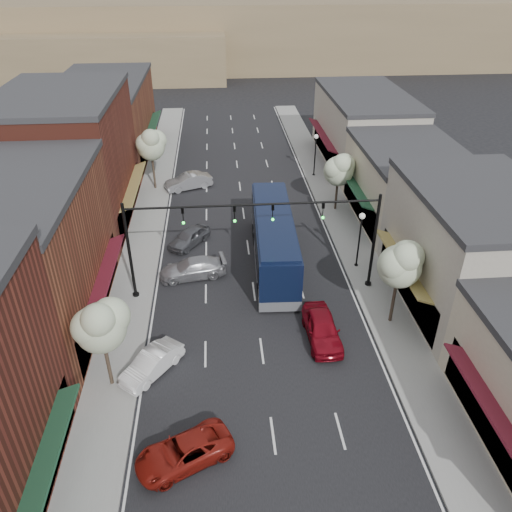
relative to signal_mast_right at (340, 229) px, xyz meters
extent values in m
plane|color=black|center=(-5.62, -8.00, -4.62)|extent=(160.00, 160.00, 0.00)
cube|color=gray|center=(-14.02, 10.50, -4.55)|extent=(2.80, 73.00, 0.15)
cube|color=gray|center=(2.78, 10.50, -4.55)|extent=(2.80, 73.00, 0.15)
cube|color=gray|center=(-12.62, 10.50, -4.55)|extent=(0.25, 73.00, 0.17)
cube|color=gray|center=(1.38, 10.50, -4.55)|extent=(0.25, 73.00, 0.17)
cube|color=black|center=(-15.72, -16.00, -3.02)|extent=(0.60, 11.90, 2.60)
cube|color=#1D492F|center=(-14.92, -16.00, -1.52)|extent=(1.07, 9.80, 0.49)
cube|color=brown|center=(-19.92, -2.00, -0.12)|extent=(9.00, 14.00, 9.00)
cube|color=black|center=(-15.72, -2.00, -3.02)|extent=(0.60, 11.90, 2.60)
cube|color=maroon|center=(-14.92, -2.00, -1.52)|extent=(1.07, 9.80, 0.49)
cube|color=maroon|center=(-19.92, 12.00, 0.63)|extent=(9.00, 14.00, 10.50)
cube|color=#2D2D30|center=(-19.92, 12.00, 6.08)|extent=(9.20, 14.10, 0.40)
cube|color=black|center=(-15.72, 12.00, -3.02)|extent=(0.60, 11.90, 2.60)
cube|color=#A08D49|center=(-14.92, 12.00, -1.52)|extent=(1.07, 9.80, 0.49)
cube|color=brown|center=(-19.92, 28.00, -0.62)|extent=(9.00, 18.00, 8.00)
cube|color=#2D2D30|center=(-19.92, 28.00, 3.58)|extent=(9.20, 18.10, 0.40)
cube|color=black|center=(-15.72, 28.00, -3.02)|extent=(0.60, 15.30, 2.60)
cube|color=#1D492F|center=(-14.92, 28.00, -1.52)|extent=(1.07, 12.60, 0.49)
cube|color=black|center=(4.48, -14.00, -3.02)|extent=(0.60, 10.20, 2.60)
cube|color=maroon|center=(3.68, -14.00, -1.52)|extent=(1.07, 8.40, 0.49)
cube|color=#AEA795|center=(8.18, -2.00, -0.87)|extent=(8.00, 12.00, 7.50)
cube|color=#2D2D30|center=(8.18, -2.00, 3.08)|extent=(8.20, 12.10, 0.40)
cube|color=black|center=(4.48, -2.00, -3.02)|extent=(0.60, 10.20, 2.60)
cube|color=#A08D49|center=(3.68, -2.00, -1.52)|extent=(1.07, 8.40, 0.49)
cube|color=beige|center=(8.18, 10.00, -1.62)|extent=(8.00, 12.00, 6.00)
cube|color=#2D2D30|center=(8.18, 10.00, 1.58)|extent=(8.20, 12.10, 0.40)
cube|color=black|center=(4.48, 10.00, -3.02)|extent=(0.60, 10.20, 2.60)
cube|color=#1D492F|center=(3.68, 10.00, -1.52)|extent=(1.07, 8.40, 0.49)
cube|color=#AEA795|center=(8.18, 24.00, -1.12)|extent=(8.00, 16.00, 7.00)
cube|color=#2D2D30|center=(8.18, 24.00, 2.58)|extent=(8.20, 16.10, 0.40)
cube|color=black|center=(4.48, 24.00, -3.02)|extent=(0.60, 13.60, 2.60)
cube|color=maroon|center=(3.68, 24.00, -1.52)|extent=(1.07, 11.20, 0.49)
cube|color=#7A6647|center=(-5.62, 82.00, 1.38)|extent=(120.00, 30.00, 12.00)
cube|color=#7A6647|center=(-30.62, 70.00, -0.62)|extent=(50.00, 20.00, 8.00)
cylinder|color=black|center=(2.38, 0.00, -4.47)|extent=(0.44, 0.44, 0.30)
cylinder|color=black|center=(2.38, 0.00, -1.12)|extent=(0.20, 0.20, 7.00)
cylinder|color=black|center=(-1.62, 0.00, 1.98)|extent=(8.00, 0.14, 0.14)
imported|color=black|center=(-1.22, 0.00, 1.38)|extent=(0.18, 0.46, 1.10)
sphere|color=#19E533|center=(-1.22, -0.12, 0.96)|extent=(0.18, 0.18, 0.18)
imported|color=black|center=(-4.42, 0.00, 1.38)|extent=(0.18, 0.46, 1.10)
sphere|color=#19E533|center=(-4.42, -0.12, 0.96)|extent=(0.18, 0.18, 0.18)
cylinder|color=black|center=(-13.62, 0.00, -4.47)|extent=(0.44, 0.44, 0.30)
cylinder|color=black|center=(-13.62, 0.00, -1.12)|extent=(0.20, 0.20, 7.00)
cylinder|color=black|center=(-9.62, 0.00, 1.98)|extent=(8.00, 0.14, 0.14)
imported|color=black|center=(-10.02, 0.00, 1.38)|extent=(0.18, 0.46, 1.10)
sphere|color=#19E533|center=(-10.02, -0.12, 0.96)|extent=(0.18, 0.18, 0.18)
imported|color=black|center=(-6.82, 0.00, 1.38)|extent=(0.18, 0.46, 1.10)
sphere|color=#19E533|center=(-6.82, -0.12, 0.96)|extent=(0.18, 0.18, 0.18)
cylinder|color=#47382B|center=(2.68, -4.00, -2.77)|extent=(0.20, 0.20, 3.71)
sphere|color=beige|center=(2.68, -4.00, -0.45)|extent=(2.60, 2.60, 2.60)
sphere|color=beige|center=(3.18, -3.70, 0.02)|extent=(2.00, 2.00, 2.00)
sphere|color=beige|center=(2.28, -4.30, -0.10)|extent=(1.90, 1.90, 1.90)
sphere|color=beige|center=(2.78, -4.50, 0.48)|extent=(1.70, 1.70, 1.70)
cylinder|color=#47382B|center=(2.68, 12.00, -2.96)|extent=(0.20, 0.20, 3.33)
sphere|color=beige|center=(2.68, 12.00, -0.88)|extent=(2.60, 2.60, 2.60)
sphere|color=beige|center=(3.18, 12.30, -0.46)|extent=(2.00, 2.00, 2.00)
sphere|color=beige|center=(2.28, 11.70, -0.57)|extent=(1.90, 1.90, 1.90)
sphere|color=beige|center=(2.78, 11.50, -0.05)|extent=(1.70, 1.70, 1.70)
cylinder|color=#47382B|center=(-13.92, -8.00, -2.86)|extent=(0.20, 0.20, 3.52)
sphere|color=beige|center=(-13.92, -8.00, -0.66)|extent=(2.60, 2.60, 2.60)
sphere|color=beige|center=(-13.42, -7.70, -0.22)|extent=(2.00, 2.00, 2.00)
sphere|color=beige|center=(-14.32, -8.30, -0.33)|extent=(1.90, 1.90, 1.90)
sphere|color=beige|center=(-13.82, -8.50, 0.22)|extent=(1.70, 1.70, 1.70)
cylinder|color=#47382B|center=(-13.92, 18.00, -2.70)|extent=(0.20, 0.20, 3.84)
sphere|color=beige|center=(-13.92, 18.00, -0.30)|extent=(2.60, 2.60, 2.60)
sphere|color=beige|center=(-13.42, 18.30, 0.18)|extent=(2.00, 2.00, 2.00)
sphere|color=beige|center=(-14.32, 17.70, 0.06)|extent=(1.90, 1.90, 1.90)
sphere|color=beige|center=(-13.82, 17.50, 0.66)|extent=(1.70, 1.70, 1.70)
cylinder|color=black|center=(2.18, 2.50, -4.52)|extent=(0.28, 0.28, 0.20)
cylinder|color=black|center=(2.18, 2.50, -2.62)|extent=(0.12, 0.12, 4.00)
sphere|color=white|center=(2.18, 2.50, -0.40)|extent=(0.44, 0.44, 0.44)
cylinder|color=black|center=(2.18, 20.00, -4.52)|extent=(0.28, 0.28, 0.20)
cylinder|color=black|center=(2.18, 20.00, -2.62)|extent=(0.12, 0.12, 4.00)
sphere|color=white|center=(2.18, 20.00, -0.40)|extent=(0.44, 0.44, 0.44)
cube|color=black|center=(-3.88, 3.66, -2.55)|extent=(3.22, 12.74, 3.24)
cube|color=#595B60|center=(-3.88, 3.66, -4.04)|extent=(3.24, 12.76, 0.74)
cube|color=black|center=(-3.88, 3.66, -2.09)|extent=(3.24, 11.73, 1.16)
cube|color=black|center=(-3.88, 3.66, -0.89)|extent=(2.99, 12.22, 0.26)
cube|color=black|center=(-4.12, -2.61, -1.88)|extent=(2.19, 0.16, 1.26)
cylinder|color=black|center=(-5.29, -0.72, -4.07)|extent=(0.38, 1.11, 1.10)
cylinder|color=black|center=(-2.81, -0.81, -4.07)|extent=(0.38, 1.11, 1.10)
cylinder|color=black|center=(-4.97, 7.70, -4.07)|extent=(0.38, 1.11, 1.10)
cylinder|color=black|center=(-2.48, 7.61, -4.07)|extent=(0.38, 1.11, 1.10)
cylinder|color=black|center=(-5.02, 6.23, -4.07)|extent=(0.38, 1.11, 1.10)
cylinder|color=black|center=(-2.54, 6.14, -4.07)|extent=(0.38, 1.11, 1.10)
imported|color=maroon|center=(-1.94, -5.21, -3.83)|extent=(1.99, 4.70, 1.59)
imported|color=maroon|center=(-9.82, -13.06, -4.00)|extent=(4.94, 3.79, 1.25)
imported|color=white|center=(-11.82, -7.23, -3.96)|extent=(3.55, 4.00, 1.32)
imported|color=#9FA0A5|center=(-9.85, 2.21, -3.93)|extent=(4.98, 2.62, 1.38)
imported|color=#4F5156|center=(-10.22, 6.82, -3.95)|extent=(3.64, 4.14, 1.35)
imported|color=#A7A8AD|center=(-10.67, 17.86, -3.87)|extent=(4.86, 3.13, 1.51)
camera|label=1|loc=(-7.75, -27.90, 15.43)|focal=35.00mm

